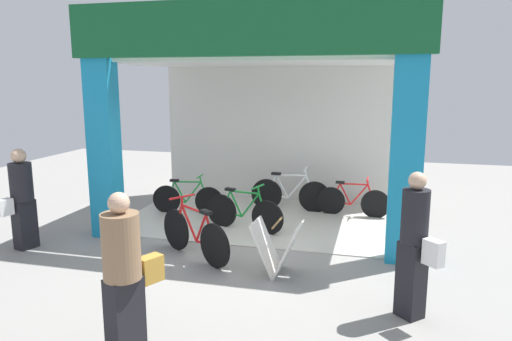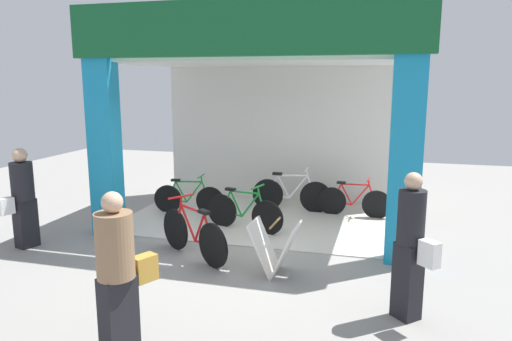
% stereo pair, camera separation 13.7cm
% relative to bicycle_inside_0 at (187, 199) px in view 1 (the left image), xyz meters
% --- Properties ---
extents(ground_plane, '(19.03, 19.03, 0.00)m').
position_rel_bicycle_inside_0_xyz_m(ground_plane, '(1.67, -1.63, -0.33)').
color(ground_plane, gray).
rests_on(ground_plane, ground).
extents(shop_facade, '(5.71, 3.63, 3.95)m').
position_rel_bicycle_inside_0_xyz_m(shop_facade, '(1.67, 0.02, 1.77)').
color(shop_facade, beige).
rests_on(shop_facade, ground).
extents(bicycle_inside_0, '(1.50, 0.41, 0.83)m').
position_rel_bicycle_inside_0_xyz_m(bicycle_inside_0, '(0.00, 0.00, 0.00)').
color(bicycle_inside_0, black).
rests_on(bicycle_inside_0, ground).
extents(bicycle_inside_1, '(1.70, 0.46, 0.93)m').
position_rel_bicycle_inside_0_xyz_m(bicycle_inside_1, '(2.02, 0.77, 0.04)').
color(bicycle_inside_1, black).
rests_on(bicycle_inside_1, ground).
extents(bicycle_inside_2, '(1.48, 0.41, 0.81)m').
position_rel_bicycle_inside_0_xyz_m(bicycle_inside_2, '(3.33, 0.69, -0.01)').
color(bicycle_inside_2, black).
rests_on(bicycle_inside_2, ground).
extents(bicycle_inside_3, '(1.56, 0.51, 0.88)m').
position_rel_bicycle_inside_0_xyz_m(bicycle_inside_3, '(1.44, -0.78, 0.02)').
color(bicycle_inside_3, black).
rests_on(bicycle_inside_3, ground).
extents(bicycle_parked_0, '(1.46, 0.99, 0.95)m').
position_rel_bicycle_inside_0_xyz_m(bicycle_parked_0, '(1.07, -2.30, 0.05)').
color(bicycle_parked_0, black).
rests_on(bicycle_parked_0, ground).
extents(sandwich_board_sign, '(0.71, 0.57, 0.78)m').
position_rel_bicycle_inside_0_xyz_m(sandwich_board_sign, '(2.45, -2.58, 0.06)').
color(sandwich_board_sign, silver).
rests_on(sandwich_board_sign, ground).
extents(pedestrian_0, '(0.54, 0.54, 1.74)m').
position_rel_bicycle_inside_0_xyz_m(pedestrian_0, '(4.24, -3.44, 0.56)').
color(pedestrian_0, black).
rests_on(pedestrian_0, ground).
extents(pedestrian_1, '(0.44, 0.66, 1.67)m').
position_rel_bicycle_inside_0_xyz_m(pedestrian_1, '(-1.82, -2.58, 0.53)').
color(pedestrian_1, black).
rests_on(pedestrian_1, ground).
extents(pedestrian_2, '(0.51, 0.67, 1.73)m').
position_rel_bicycle_inside_0_xyz_m(pedestrian_2, '(1.48, -5.10, 0.57)').
color(pedestrian_2, black).
rests_on(pedestrian_2, ground).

